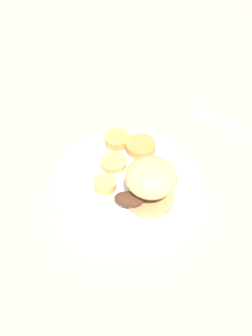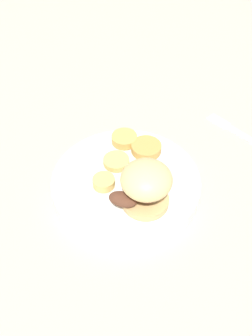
# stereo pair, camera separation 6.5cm
# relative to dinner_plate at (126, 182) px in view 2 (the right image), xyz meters

# --- Properties ---
(ground_plane) EXTENTS (4.00, 4.00, 0.00)m
(ground_plane) POSITION_rel_dinner_plate_xyz_m (0.00, 0.00, -0.01)
(ground_plane) COLOR #B2A899
(dinner_plate) EXTENTS (0.26, 0.26, 0.02)m
(dinner_plate) POSITION_rel_dinner_plate_xyz_m (0.00, 0.00, 0.00)
(dinner_plate) COLOR white
(dinner_plate) RESTS_ON ground_plane
(sandwich) EXTENTS (0.08, 0.09, 0.08)m
(sandwich) POSITION_rel_dinner_plate_xyz_m (0.03, 0.05, 0.05)
(sandwich) COLOR tan
(sandwich) RESTS_ON dinner_plate
(potato_round_0) EXTENTS (0.05, 0.05, 0.01)m
(potato_round_0) POSITION_rel_dinner_plate_xyz_m (-0.02, -0.03, 0.02)
(potato_round_0) COLOR #DBB766
(potato_round_0) RESTS_ON dinner_plate
(potato_round_1) EXTENTS (0.06, 0.06, 0.01)m
(potato_round_1) POSITION_rel_dinner_plate_xyz_m (-0.08, 0.00, 0.02)
(potato_round_1) COLOR tan
(potato_round_1) RESTS_ON dinner_plate
(potato_round_2) EXTENTS (0.04, 0.04, 0.02)m
(potato_round_2) POSITION_rel_dinner_plate_xyz_m (0.03, -0.03, 0.02)
(potato_round_2) COLOR #DBB766
(potato_round_2) RESTS_ON dinner_plate
(potato_round_3) EXTENTS (0.05, 0.05, 0.01)m
(potato_round_3) POSITION_rel_dinner_plate_xyz_m (-0.08, -0.05, 0.02)
(potato_round_3) COLOR tan
(potato_round_3) RESTS_ON dinner_plate
(fork) EXTENTS (0.07, 0.16, 0.00)m
(fork) POSITION_rel_dinner_plate_xyz_m (-0.23, 0.13, -0.01)
(fork) COLOR silver
(fork) RESTS_ON ground_plane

